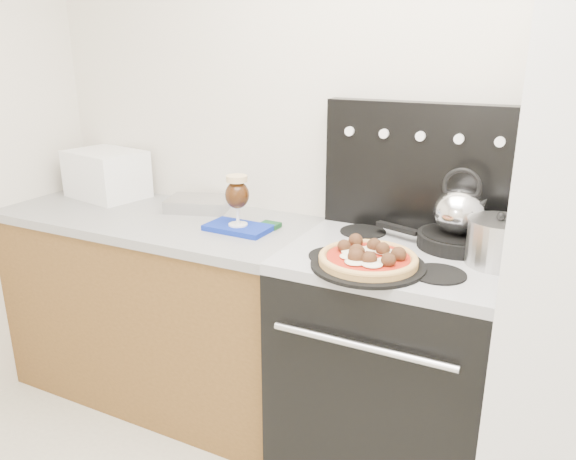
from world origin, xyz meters
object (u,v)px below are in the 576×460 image
Objects in this scene: toaster_oven at (107,174)px; beer_glass at (237,200)px; tea_kettle at (460,207)px; pizza_pan at (368,265)px; stock_pot at (498,244)px; skillet at (456,241)px; base_cabinet at (164,310)px; stove_body at (389,368)px; oven_mitt at (238,228)px; pizza at (368,257)px.

beer_glass is at bearing 0.12° from toaster_oven.
toaster_oven is 1.79× the size of tea_kettle.
stock_pot is (0.38, 0.21, 0.07)m from pizza_pan.
skillet is (0.23, 0.33, 0.02)m from pizza_pan.
tea_kettle reaches higher than toaster_oven.
stove_body is at bearing -1.30° from base_cabinet.
skillet reaches higher than base_cabinet.
tea_kettle reaches higher than stock_pot.
toaster_oven reaches higher than oven_mitt.
skillet is (1.71, -0.03, -0.07)m from toaster_oven.
beer_glass is 0.86m from tea_kettle.
oven_mitt reaches higher than base_cabinet.
toaster_oven reaches higher than stock_pot.
oven_mitt is at bearing 163.29° from pizza.
oven_mitt is 1.29× the size of tea_kettle.
toaster_oven reaches higher than stove_body.
skillet is at bearing 37.96° from stove_body.
stove_body is at bearing 76.45° from pizza.
base_cabinet is 0.74m from toaster_oven.
beer_glass is 1.04× the size of tea_kettle.
skillet is 0.20m from stock_pot.
pizza reaches higher than stove_body.
tea_kettle is at bearing 9.45° from beer_glass.
skillet is (0.84, 0.14, -0.08)m from beer_glass.
oven_mitt is at bearing 0.00° from beer_glass.
oven_mitt is 0.12m from beer_glass.
toaster_oven is 1.29× the size of skillet.
pizza is 0.40m from skillet.
beer_glass is at bearing 163.29° from pizza_pan.
base_cabinet is at bearing -7.79° from toaster_oven.
pizza is (1.06, -0.21, 0.53)m from base_cabinet.
stock_pot is (0.38, 0.21, 0.04)m from pizza.
oven_mitt is at bearing 163.29° from pizza_pan.
pizza is (1.48, -0.36, -0.06)m from toaster_oven.
base_cabinet is at bearing 168.75° from pizza_pan.
tea_kettle is 0.21m from stock_pot.
base_cabinet is 0.65m from oven_mitt.
pizza_pan is 0.40m from skillet.
toaster_oven is 0.88m from beer_glass.
tea_kettle is at bearing 143.29° from stock_pot.
oven_mitt is 1.00m from stock_pot.
stock_pot reaches higher than stove_body.
stove_body is (1.10, -0.02, 0.01)m from base_cabinet.
base_cabinet is 1.20m from pizza.
oven_mitt is (0.44, -0.02, 0.48)m from base_cabinet.
beer_glass is (0.00, 0.00, 0.12)m from oven_mitt.
stock_pot reaches higher than pizza.
beer_glass is at bearing -3.24° from base_cabinet.
beer_glass is (0.86, -0.17, 0.01)m from toaster_oven.
stock_pot reaches higher than base_cabinet.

